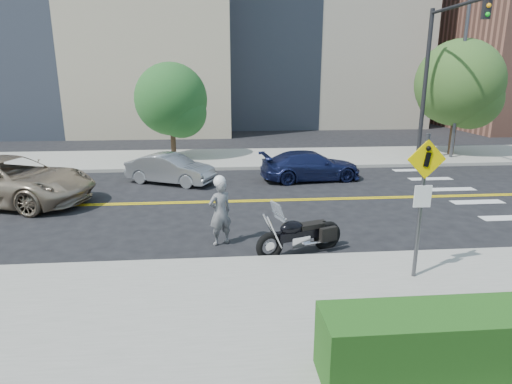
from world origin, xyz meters
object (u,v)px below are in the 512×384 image
Objects in this scene: pedestrian_sign at (423,193)px; parked_car_silver at (170,169)px; parked_car_blue at (311,166)px; suv at (9,181)px; motorcycle at (301,226)px; motorcyclist at (220,210)px.

pedestrian_sign is 0.84× the size of parked_car_silver.
suv is at bearing 95.89° from parked_car_blue.
motorcycle is at bearing 140.06° from pedestrian_sign.
parked_car_blue is (-0.28, 9.19, -1.36)m from pedestrian_sign.
motorcycle is 0.63× the size of parked_car_silver.
parked_car_blue is at bearing 91.75° from pedestrian_sign.
motorcyclist is at bearing 139.00° from motorcycle.
motorcyclist reaches higher than parked_car_silver.
pedestrian_sign is 3.02m from motorcycle.
parked_car_silver is 5.72m from parked_car_blue.
suv is 1.38× the size of parked_car_blue.
motorcycle is 0.55× the size of parked_car_blue.
pedestrian_sign is at bearing -121.71° from parked_car_silver.
pedestrian_sign is 1.32× the size of motorcycle.
motorcycle reaches higher than parked_car_silver.
parked_car_blue is at bearing -64.34° from parked_car_silver.
parked_car_silver is at bearing 83.99° from parked_car_blue.
motorcycle is 7.65m from parked_car_blue.
suv is at bearing -59.09° from motorcyclist.
motorcycle is at bearing -127.13° from parked_car_silver.
motorcyclist is at bearing 143.96° from parked_car_blue.
suv reaches higher than parked_car_blue.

